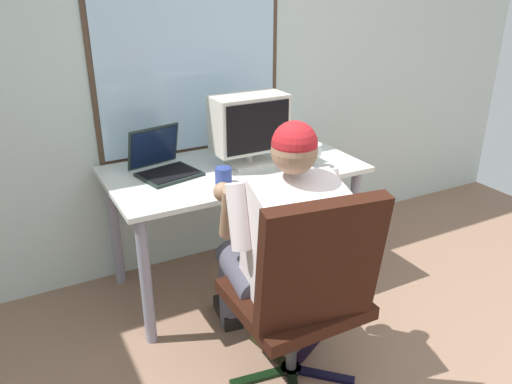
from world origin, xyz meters
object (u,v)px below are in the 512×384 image
Objects in this scene: office_chair at (306,287)px; crt_monitor at (249,124)px; desk_speaker at (278,135)px; person_seated at (281,241)px; coffee_mug at (223,176)px; desk at (234,184)px; wine_glass at (314,151)px; laptop at (162,161)px.

crt_monitor is (0.23, 0.95, 0.43)m from office_chair.
person_seated is at bearing -119.46° from desk_speaker.
coffee_mug is (-0.54, -0.37, -0.04)m from desk_speaker.
person_seated is (0.03, 0.26, 0.09)m from office_chair.
desk is 0.47m from desk_speaker.
office_chair is at bearing -97.76° from desk.
wine_glass is at bearing -1.04° from coffee_mug.
wine_glass is (0.50, 0.48, 0.21)m from person_seated.
desk is 8.15× the size of desk_speaker.
desk_speaker is at bearing 65.16° from office_chair.
wine_glass reaches higher than desk.
crt_monitor is 2.42× the size of desk_speaker.
person_seated is 2.91× the size of crt_monitor.
wine_glass is at bearing 54.65° from office_chair.
crt_monitor is at bearing -12.74° from laptop.
office_chair is 0.82× the size of person_seated.
laptop is at bearing 126.58° from coffee_mug.
person_seated is 0.80m from crt_monitor.
office_chair is 1.27m from desk_speaker.
desk_speaker is at bearing 23.44° from desk.
coffee_mug is at bearing 178.96° from wine_glass.
desk_speaker is (0.77, 0.06, 0.02)m from laptop.
desk_speaker is (0.39, 0.17, 0.19)m from desk.
wine_glass is (0.30, -0.21, -0.14)m from crt_monitor.
wine_glass is (0.53, 0.75, 0.29)m from office_chair.
desk is 1.40× the size of office_chair.
desk is 3.86× the size of laptop.
coffee_mug is (-0.55, 0.01, -0.05)m from wine_glass.
desk is 0.29m from coffee_mug.
coffee_mug is (-0.02, 0.76, 0.24)m from office_chair.
office_chair is (-0.13, -0.95, -0.09)m from desk.
office_chair is 5.80× the size of desk_speaker.
desk is at bearing 178.13° from crt_monitor.
person_seated is (-0.10, -0.69, -0.00)m from desk.
person_seated is 0.52m from coffee_mug.
desk_speaker reaches higher than coffee_mug.
wine_glass is (0.78, -0.32, 0.03)m from laptop.
desk is 0.36m from crt_monitor.
person_seated reaches higher than wine_glass.
desk is at bearing 152.23° from wine_glass.
coffee_mug is (0.23, -0.31, -0.02)m from laptop.
laptop is (-0.28, 0.80, 0.18)m from person_seated.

